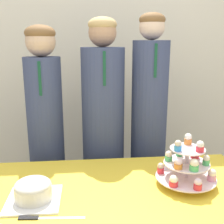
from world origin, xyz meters
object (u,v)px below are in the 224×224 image
(round_cake, at_px, (33,190))
(cake_knife, at_px, (40,218))
(student_2, at_px, (148,132))
(student_1, at_px, (104,137))
(student_0, at_px, (46,138))
(cupcake_stand, at_px, (187,164))

(round_cake, height_order, cake_knife, round_cake)
(round_cake, xyz_separation_m, student_2, (0.72, 0.72, 0.03))
(cake_knife, bearing_deg, student_1, 73.56)
(round_cake, relative_size, student_0, 0.16)
(student_0, distance_m, student_1, 0.41)
(cupcake_stand, xyz_separation_m, student_2, (-0.06, 0.63, -0.03))
(student_0, xyz_separation_m, student_1, (0.41, 0.00, -0.01))
(cake_knife, distance_m, student_2, 1.09)
(cake_knife, xyz_separation_m, student_2, (0.67, 0.86, 0.08))
(student_1, height_order, student_2, student_2)
(student_1, xyz_separation_m, student_2, (0.33, -0.00, 0.03))
(cupcake_stand, height_order, student_0, student_0)
(cake_knife, relative_size, cupcake_stand, 0.91)
(cake_knife, height_order, student_1, student_1)
(student_0, relative_size, student_2, 0.95)
(cupcake_stand, relative_size, student_2, 0.19)
(round_cake, xyz_separation_m, student_0, (-0.03, 0.72, 0.01))
(cupcake_stand, height_order, student_1, student_1)
(cake_knife, xyz_separation_m, student_0, (-0.08, 0.86, 0.06))
(student_2, bearing_deg, cupcake_stand, -84.29)
(round_cake, xyz_separation_m, cupcake_stand, (0.78, 0.09, 0.06))
(cake_knife, bearing_deg, student_2, 56.98)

